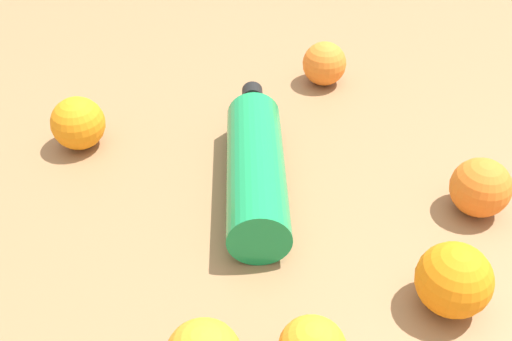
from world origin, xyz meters
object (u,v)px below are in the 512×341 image
at_px(orange_0, 454,280).
at_px(orange_5, 324,64).
at_px(orange_1, 480,187).
at_px(water_bottle, 255,159).
at_px(orange_2, 78,123).

xyz_separation_m(orange_0, orange_5, (-0.21, -0.43, -0.00)).
bearing_deg(orange_5, orange_1, 80.28).
relative_size(water_bottle, orange_2, 3.82).
relative_size(orange_2, orange_5, 1.06).
distance_m(water_bottle, orange_2, 0.27).
bearing_deg(orange_2, orange_0, 110.12).
bearing_deg(water_bottle, orange_5, -25.59).
bearing_deg(orange_1, orange_5, -99.72).
distance_m(orange_1, orange_2, 0.56).
xyz_separation_m(orange_0, orange_2, (0.19, -0.52, -0.00)).
relative_size(orange_0, orange_1, 1.07).
xyz_separation_m(orange_2, orange_5, (-0.40, 0.09, -0.00)).
bearing_deg(orange_5, water_bottle, 28.35).
xyz_separation_m(orange_1, orange_5, (-0.06, -0.35, -0.00)).
distance_m(water_bottle, orange_1, 0.29).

